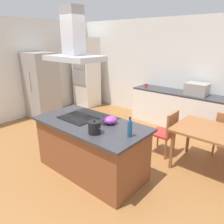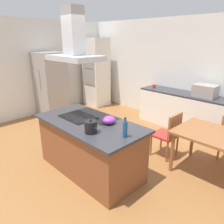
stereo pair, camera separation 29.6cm
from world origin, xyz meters
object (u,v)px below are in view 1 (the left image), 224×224
object	(u,v)px
tea_kettle	(95,127)
countertop_microwave	(197,89)
olive_oil_bottle	(130,128)
mixing_bowl	(110,120)
range_hood	(74,44)
cooktop	(78,118)
refrigerator	(42,86)
chair_at_left_end	(167,130)
dining_table	(219,136)
coffee_mug_red	(146,85)
wall_oven_stack	(86,73)

from	to	relation	value
tea_kettle	countertop_microwave	xyz separation A→B (m)	(0.30, 3.13, 0.05)
olive_oil_bottle	countertop_microwave	bearing A→B (deg)	92.70
mixing_bowl	range_hood	bearing A→B (deg)	-163.53
cooktop	mixing_bowl	xyz separation A→B (m)	(0.57, 0.17, 0.06)
refrigerator	chair_at_left_end	world-z (taller)	refrigerator
olive_oil_bottle	refrigerator	world-z (taller)	refrigerator
refrigerator	range_hood	size ratio (longest dim) A/B	2.02
dining_table	olive_oil_bottle	bearing A→B (deg)	-121.68
olive_oil_bottle	range_hood	world-z (taller)	range_hood
olive_oil_bottle	mixing_bowl	xyz separation A→B (m)	(-0.51, 0.18, -0.06)
olive_oil_bottle	coffee_mug_red	xyz separation A→B (m)	(-1.51, 2.85, -0.08)
countertop_microwave	wall_oven_stack	world-z (taller)	wall_oven_stack
countertop_microwave	refrigerator	size ratio (longest dim) A/B	0.27
wall_oven_stack	dining_table	world-z (taller)	wall_oven_stack
wall_oven_stack	range_hood	bearing A→B (deg)	-45.47
cooktop	dining_table	xyz separation A→B (m)	(1.91, 1.34, -0.24)
mixing_bowl	refrigerator	distance (m)	3.36
mixing_bowl	tea_kettle	bearing A→B (deg)	-80.04
countertop_microwave	chair_at_left_end	distance (m)	1.63
tea_kettle	mixing_bowl	distance (m)	0.42
dining_table	wall_oven_stack	bearing A→B (deg)	163.83
mixing_bowl	countertop_microwave	world-z (taller)	countertop_microwave
olive_oil_bottle	range_hood	bearing A→B (deg)	179.66
countertop_microwave	dining_table	size ratio (longest dim) A/B	0.36
tea_kettle	coffee_mug_red	xyz separation A→B (m)	(-1.07, 3.09, -0.04)
cooktop	coffee_mug_red	bearing A→B (deg)	98.50
wall_oven_stack	refrigerator	bearing A→B (deg)	-92.80
wall_oven_stack	chair_at_left_end	xyz separation A→B (m)	(3.60, -1.31, -0.59)
tea_kettle	wall_oven_stack	xyz separation A→B (m)	(-3.25, 2.89, 0.11)
countertop_microwave	range_hood	world-z (taller)	range_hood
wall_oven_stack	refrigerator	distance (m)	1.65
mixing_bowl	chair_at_left_end	distance (m)	1.32
tea_kettle	wall_oven_stack	world-z (taller)	wall_oven_stack
cooktop	dining_table	world-z (taller)	cooktop
olive_oil_bottle	dining_table	bearing A→B (deg)	58.32
olive_oil_bottle	mixing_bowl	distance (m)	0.54
olive_oil_bottle	range_hood	distance (m)	1.53
chair_at_left_end	range_hood	size ratio (longest dim) A/B	0.99
refrigerator	dining_table	distance (m)	4.61
countertop_microwave	olive_oil_bottle	bearing A→B (deg)	-87.30
mixing_bowl	wall_oven_stack	xyz separation A→B (m)	(-3.18, 2.48, 0.14)
coffee_mug_red	refrigerator	bearing A→B (deg)	-141.02
wall_oven_stack	coffee_mug_red	bearing A→B (deg)	5.09
olive_oil_bottle	refrigerator	bearing A→B (deg)	164.86
chair_at_left_end	dining_table	bearing A→B (deg)	0.00
cooktop	coffee_mug_red	xyz separation A→B (m)	(-0.42, 2.84, 0.04)
cooktop	mixing_bowl	world-z (taller)	mixing_bowl
wall_oven_stack	mixing_bowl	bearing A→B (deg)	-37.94
wall_oven_stack	dining_table	distance (m)	4.72
wall_oven_stack	chair_at_left_end	distance (m)	3.88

